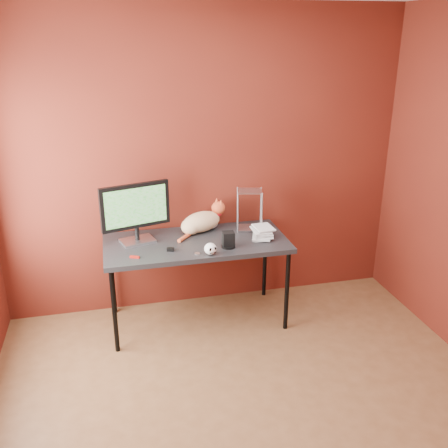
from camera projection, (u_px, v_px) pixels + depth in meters
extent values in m
cube|color=brown|center=(261.00, 430.00, 3.16)|extent=(3.50, 3.50, 0.01)
cube|color=#50160F|center=(204.00, 164.00, 4.28)|extent=(3.50, 0.02, 2.60)
cube|color=black|center=(196.00, 243.00, 4.11)|extent=(1.50, 0.70, 0.04)
cylinder|color=black|center=(114.00, 311.00, 3.82)|extent=(0.04, 0.04, 0.71)
cylinder|color=black|center=(287.00, 291.00, 4.12)|extent=(0.04, 0.04, 0.71)
cylinder|color=black|center=(112.00, 277.00, 4.36)|extent=(0.04, 0.04, 0.71)
cylinder|color=black|center=(265.00, 261.00, 4.67)|extent=(0.04, 0.04, 0.71)
cube|color=#AEADB2|center=(138.00, 241.00, 4.08)|extent=(0.30, 0.25, 0.02)
cylinder|color=black|center=(137.00, 233.00, 4.06)|extent=(0.04, 0.04, 0.11)
cube|color=black|center=(135.00, 206.00, 3.97)|extent=(0.56, 0.19, 0.37)
cube|color=#134916|center=(135.00, 206.00, 3.97)|extent=(0.49, 0.14, 0.31)
ellipsoid|color=orange|center=(201.00, 222.00, 4.27)|extent=(0.42, 0.33, 0.17)
ellipsoid|color=orange|center=(191.00, 226.00, 4.22)|extent=(0.23, 0.22, 0.14)
sphere|color=white|center=(211.00, 222.00, 4.35)|extent=(0.12, 0.12, 0.12)
sphere|color=#CF5028|center=(218.00, 208.00, 4.35)|extent=(0.12, 0.12, 0.12)
cone|color=#CF5028|center=(221.00, 202.00, 4.31)|extent=(0.04, 0.04, 0.05)
cone|color=#CF5028|center=(217.00, 200.00, 4.35)|extent=(0.04, 0.04, 0.05)
cylinder|color=#B80C15|center=(217.00, 214.00, 4.36)|extent=(0.09, 0.09, 0.01)
cylinder|color=#CF5028|center=(185.00, 237.00, 4.14)|extent=(0.15, 0.17, 0.03)
ellipsoid|color=white|center=(210.00, 249.00, 3.83)|extent=(0.10, 0.10, 0.09)
ellipsoid|color=black|center=(209.00, 250.00, 3.79)|extent=(0.02, 0.01, 0.03)
ellipsoid|color=black|center=(214.00, 249.00, 3.80)|extent=(0.02, 0.01, 0.03)
cube|color=black|center=(212.00, 253.00, 3.80)|extent=(0.05, 0.02, 0.00)
cylinder|color=black|center=(228.00, 246.00, 3.98)|extent=(0.11, 0.11, 0.02)
cube|color=black|center=(228.00, 239.00, 3.96)|extent=(0.10, 0.09, 0.11)
imported|color=beige|center=(254.00, 226.00, 4.14)|extent=(0.20, 0.24, 0.20)
imported|color=beige|center=(254.00, 204.00, 4.07)|extent=(0.19, 0.23, 0.20)
imported|color=beige|center=(255.00, 180.00, 4.00)|extent=(0.17, 0.21, 0.20)
imported|color=beige|center=(255.00, 156.00, 3.93)|extent=(0.15, 0.20, 0.20)
imported|color=beige|center=(256.00, 131.00, 3.86)|extent=(0.16, 0.21, 0.20)
cylinder|color=#AEADB2|center=(241.00, 214.00, 4.20)|extent=(0.01, 0.01, 0.35)
cylinder|color=#AEADB2|center=(264.00, 212.00, 4.24)|extent=(0.01, 0.01, 0.35)
cylinder|color=#AEADB2|center=(235.00, 207.00, 4.35)|extent=(0.01, 0.01, 0.35)
cylinder|color=#AEADB2|center=(258.00, 206.00, 4.39)|extent=(0.01, 0.01, 0.35)
cube|color=#AEADB2|center=(249.00, 228.00, 4.36)|extent=(0.24, 0.21, 0.01)
cube|color=#AEADB2|center=(250.00, 191.00, 4.24)|extent=(0.24, 0.21, 0.01)
cube|color=#9C130C|center=(135.00, 257.00, 3.79)|extent=(0.08, 0.05, 0.01)
cube|color=black|center=(170.00, 249.00, 3.91)|extent=(0.06, 0.05, 0.03)
cylinder|color=#AEADB2|center=(197.00, 254.00, 3.86)|extent=(0.04, 0.04, 0.00)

